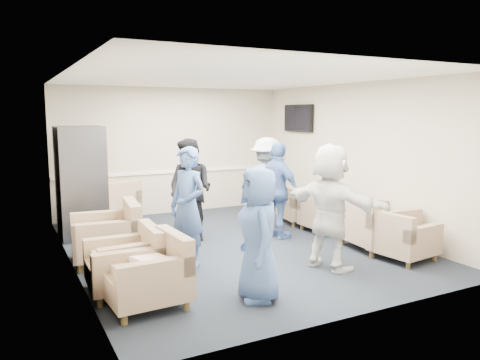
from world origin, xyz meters
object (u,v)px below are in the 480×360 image
armchair_left_near (150,276)px  armchair_left_far (110,237)px  armchair_left_mid (128,265)px  armchair_right_near (402,239)px  armchair_corner (110,207)px  person_front_left (259,234)px  armchair_right_far (299,207)px  person_back_left (190,190)px  person_back_right (267,184)px  person_mid_right (278,191)px  person_mid_left (188,207)px  armchair_right_midfar (324,215)px  vending_machine (81,182)px  person_front_right (330,207)px  armchair_right_midnear (374,225)px

armchair_left_near → armchair_left_far: 1.81m
armchair_left_mid → armchair_right_near: bearing=83.3°
armchair_corner → person_front_left: bearing=76.0°
armchair_right_far → person_back_left: person_back_left is taller
armchair_right_near → armchair_right_far: 2.70m
person_back_right → person_mid_right: person_back_right is taller
person_mid_left → armchair_left_far: bearing=-149.3°
armchair_left_mid → person_front_left: 1.64m
armchair_left_far → armchair_right_midfar: size_ratio=1.31×
person_mid_left → person_back_right: (2.07, 1.33, 0.01)m
vending_machine → person_back_right: (3.14, -1.06, -0.11)m
armchair_right_midfar → armchair_right_far: 0.82m
person_back_left → armchair_right_far: bearing=62.2°
person_front_left → person_mid_right: person_mid_right is taller
vending_machine → person_back_left: bearing=-34.6°
vending_machine → person_back_left: (1.61, -1.11, -0.10)m
vending_machine → person_front_right: bearing=-50.9°
armchair_corner → person_front_right: person_front_right is taller
person_front_left → person_mid_right: bearing=157.9°
vending_machine → person_front_left: vending_machine is taller
person_back_right → person_mid_left: bearing=115.0°
armchair_right_midnear → armchair_left_mid: bearing=95.6°
armchair_right_near → person_back_left: 3.46m
armchair_left_mid → armchair_corner: size_ratio=0.70×
armchair_left_near → person_mid_left: bearing=138.5°
armchair_left_far → person_back_right: size_ratio=0.60×
armchair_left_mid → vending_machine: size_ratio=0.45×
armchair_left_far → armchair_right_far: bearing=108.3°
armchair_corner → vending_machine: vending_machine is taller
armchair_right_near → person_mid_right: bearing=19.5°
armchair_right_midnear → person_front_right: size_ratio=0.59×
armchair_right_midnear → armchair_right_midfar: armchair_right_midnear is taller
vending_machine → person_mid_left: (1.07, -2.39, -0.12)m
armchair_right_midfar → person_mid_left: (-2.89, -0.67, 0.54)m
armchair_left_mid → person_mid_right: bearing=116.0°
person_front_left → person_back_right: size_ratio=0.91×
armchair_right_midnear → armchair_corner: bearing=49.5°
person_front_left → armchair_right_midfar: bearing=144.4°
armchair_left_mid → armchair_corner: bearing=173.8°
armchair_right_midnear → person_front_left: (-2.65, -0.96, 0.40)m
armchair_right_midfar → person_mid_left: bearing=102.1°
armchair_right_near → armchair_right_midnear: armchair_right_midnear is taller
armchair_right_near → vending_machine: bearing=40.3°
armchair_left_far → person_front_right: bearing=63.7°
armchair_right_far → person_front_right: person_front_right is taller
person_mid_right → person_back_right: bearing=-26.6°
person_back_right → armchair_corner: bearing=50.5°
armchair_right_midnear → vending_machine: size_ratio=0.53×
person_back_right → person_front_left: bearing=140.3°
vending_machine → armchair_right_midnear: bearing=-36.5°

